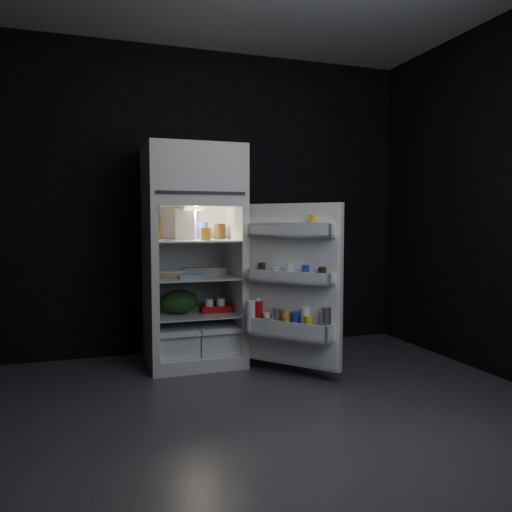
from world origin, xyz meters
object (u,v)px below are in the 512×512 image
object	(u,v)px
yogurt_tray	(216,309)
egg_carton	(199,272)
refrigerator	(192,248)
milk_jug	(186,225)
fridge_door	(292,289)

from	to	relation	value
yogurt_tray	egg_carton	bearing A→B (deg)	165.07
refrigerator	milk_jug	world-z (taller)	refrigerator
milk_jug	egg_carton	xyz separation A→B (m)	(0.10, -0.04, -0.38)
refrigerator	fridge_door	size ratio (longest dim) A/B	1.46
yogurt_tray	refrigerator	bearing A→B (deg)	152.08
egg_carton	milk_jug	bearing A→B (deg)	167.39
refrigerator	milk_jug	bearing A→B (deg)	-155.49
refrigerator	milk_jug	size ratio (longest dim) A/B	7.42
refrigerator	yogurt_tray	distance (m)	0.54
fridge_door	milk_jug	distance (m)	1.04
fridge_door	egg_carton	distance (m)	0.84
fridge_door	yogurt_tray	world-z (taller)	fridge_door
refrigerator	egg_carton	size ratio (longest dim) A/B	6.20
refrigerator	fridge_door	bearing A→B (deg)	-47.03
fridge_door	milk_jug	bearing A→B (deg)	136.28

